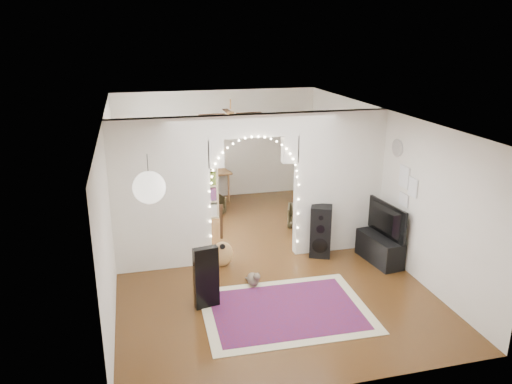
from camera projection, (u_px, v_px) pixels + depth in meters
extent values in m
plane|color=black|center=(253.00, 257.00, 9.42)|extent=(7.50, 7.50, 0.00)
cube|color=white|center=(253.00, 114.00, 8.58)|extent=(5.00, 7.50, 0.02)
cube|color=silver|center=(217.00, 145.00, 12.46)|extent=(5.00, 0.02, 2.70)
cube|color=silver|center=(334.00, 287.00, 5.54)|extent=(5.00, 0.02, 2.70)
cube|color=silver|center=(110.00, 200.00, 8.42)|extent=(0.02, 7.50, 2.70)
cube|color=silver|center=(379.00, 179.00, 9.58)|extent=(0.02, 7.50, 2.70)
cube|color=silver|center=(161.00, 196.00, 8.61)|extent=(1.70, 0.20, 2.70)
cube|color=silver|center=(338.00, 182.00, 9.38)|extent=(1.70, 0.20, 2.70)
cube|color=silver|center=(253.00, 126.00, 8.64)|extent=(1.60, 0.20, 0.40)
cube|color=white|center=(113.00, 164.00, 10.04)|extent=(0.04, 1.20, 1.40)
cylinder|color=white|center=(398.00, 148.00, 8.79)|extent=(0.03, 0.31, 0.31)
sphere|color=white|center=(149.00, 187.00, 6.06)|extent=(0.40, 0.40, 0.40)
cube|color=maroon|center=(286.00, 310.00, 7.60)|extent=(2.54, 1.93, 0.02)
cube|color=black|center=(206.00, 278.00, 7.57)|extent=(0.39, 0.19, 0.99)
ellipsoid|color=tan|center=(222.00, 245.00, 8.90)|extent=(0.40, 0.14, 0.48)
cube|color=#311D0D|center=(221.00, 224.00, 8.77)|extent=(0.05, 0.03, 0.56)
cube|color=#311D0D|center=(221.00, 208.00, 8.68)|extent=(0.06, 0.03, 0.12)
ellipsoid|color=brown|center=(253.00, 279.00, 8.34)|extent=(0.26, 0.34, 0.21)
sphere|color=brown|center=(257.00, 277.00, 8.20)|extent=(0.15, 0.15, 0.12)
cone|color=brown|center=(255.00, 274.00, 8.18)|extent=(0.04, 0.04, 0.04)
cone|color=brown|center=(258.00, 273.00, 8.19)|extent=(0.04, 0.04, 0.04)
cylinder|color=brown|center=(248.00, 279.00, 8.49)|extent=(0.08, 0.20, 0.06)
cube|color=black|center=(321.00, 231.00, 9.32)|extent=(0.49, 0.46, 0.99)
cylinder|color=black|center=(320.00, 246.00, 9.23)|extent=(0.27, 0.13, 0.29)
cylinder|color=black|center=(321.00, 229.00, 9.13)|extent=(0.15, 0.08, 0.15)
cylinder|color=black|center=(321.00, 218.00, 9.06)|extent=(0.09, 0.05, 0.09)
cube|color=black|center=(379.00, 249.00, 9.15)|extent=(0.52, 1.04, 0.50)
imported|color=black|center=(382.00, 220.00, 8.98)|extent=(0.28, 1.08, 0.62)
cube|color=beige|center=(185.00, 186.00, 11.15)|extent=(1.47, 0.42, 1.49)
cube|color=brown|center=(204.00, 173.00, 12.29)|extent=(1.34, 1.02, 0.05)
cylinder|color=brown|center=(189.00, 194.00, 11.92)|extent=(0.05, 0.05, 0.70)
cylinder|color=brown|center=(229.00, 188.00, 12.35)|extent=(0.05, 0.05, 0.70)
cylinder|color=brown|center=(180.00, 187.00, 12.47)|extent=(0.05, 0.05, 0.70)
cylinder|color=brown|center=(219.00, 181.00, 12.90)|extent=(0.05, 0.05, 0.70)
imported|color=silver|center=(204.00, 168.00, 12.26)|extent=(0.22, 0.22, 0.19)
imported|color=#493E24|center=(213.00, 204.00, 11.59)|extent=(0.58, 0.59, 0.43)
imported|color=#493E24|center=(299.00, 216.00, 10.84)|extent=(0.63, 0.64, 0.46)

